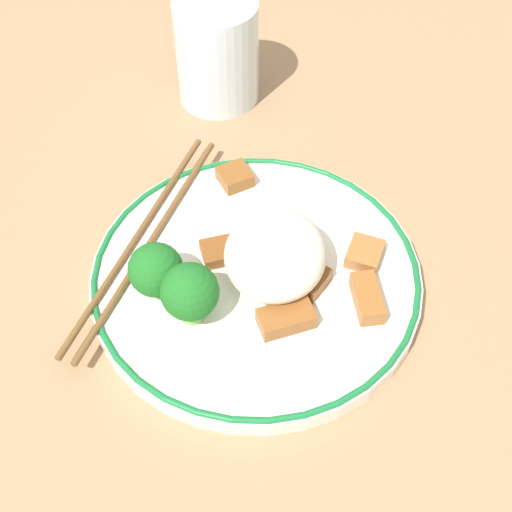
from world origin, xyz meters
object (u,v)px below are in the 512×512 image
(broccoli_back_left, at_px, (156,270))
(plate, at_px, (256,277))
(drinking_glass, at_px, (217,52))
(chopsticks, at_px, (144,239))
(broccoli_back_center, at_px, (190,293))

(broccoli_back_left, bearing_deg, plate, 110.94)
(broccoli_back_left, bearing_deg, drinking_glass, 179.18)
(plate, xyz_separation_m, broccoli_back_left, (0.03, -0.07, 0.03))
(plate, distance_m, broccoli_back_left, 0.08)
(chopsticks, bearing_deg, plate, 77.75)
(plate, height_order, chopsticks, chopsticks)
(plate, distance_m, broccoli_back_center, 0.07)
(broccoli_back_center, bearing_deg, drinking_glass, -174.73)
(broccoli_back_center, bearing_deg, broccoli_back_left, -122.51)
(plate, bearing_deg, broccoli_back_left, -69.06)
(broccoli_back_center, xyz_separation_m, chopsticks, (-0.06, -0.05, -0.02))
(chopsticks, distance_m, drinking_glass, 0.21)
(chopsticks, bearing_deg, drinking_glass, 172.82)
(chopsticks, bearing_deg, broccoli_back_center, 38.21)
(broccoli_back_left, bearing_deg, broccoli_back_center, 57.49)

